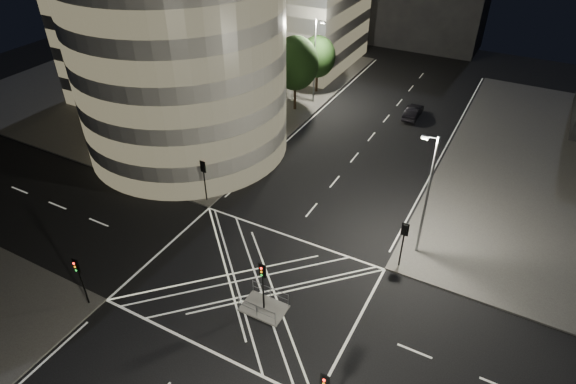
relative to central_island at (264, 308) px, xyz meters
The scene contains 19 objects.
ground 2.50m from the central_island, 143.13° to the left, with size 120.00×120.00×0.00m, color black.
sidewalk_far_left 42.11m from the central_island, 137.41° to the left, with size 42.00×42.00×0.15m, color #494744.
central_island is the anchor object (origin of this frame).
office_tower_curved 32.93m from the central_island, 138.33° to the left, with size 30.00×29.00×27.20m.
tree_a 16.85m from the central_island, 139.97° to the left, with size 3.97×3.97×6.37m.
tree_b 21.18m from the central_island, 127.15° to the left, with size 4.56×4.56×7.02m.
tree_c 26.09m from the central_island, 119.05° to the left, with size 3.77×3.77×6.37m.
tree_d 31.64m from the central_island, 113.68° to the left, with size 5.38×5.38×8.74m.
tree_e 36.98m from the central_island, 109.92° to the left, with size 4.51×4.51×7.15m.
traffic_signal_fl 13.91m from the central_island, 142.46° to the left, with size 0.55×0.22×4.00m.
traffic_signal_nl 12.36m from the central_island, 153.86° to the right, with size 0.55×0.22×4.00m.
traffic_signal_fr 11.10m from the central_island, 50.67° to the left, with size 0.55×0.22×4.00m.
traffic_signal_island 2.84m from the central_island, ahead, with size 0.55×0.22×4.00m.
street_lamp_left_near 18.52m from the central_island, 130.27° to the left, with size 1.25×0.25×10.00m.
street_lamp_left_far 33.95m from the central_island, 109.95° to the left, with size 1.25×0.25×10.00m.
street_lamp_right_far 13.98m from the central_island, 54.70° to the left, with size 1.25×0.25×10.00m.
railing_island_south 1.10m from the central_island, 90.00° to the right, with size 2.80×0.06×1.10m, color slate.
railing_island_north 1.10m from the central_island, 90.00° to the left, with size 2.80×0.06×1.10m, color slate.
sedan 33.25m from the central_island, 88.99° to the left, with size 1.49×4.28×1.41m, color black.
Camera 1 is at (13.90, -20.22, 25.35)m, focal length 30.00 mm.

